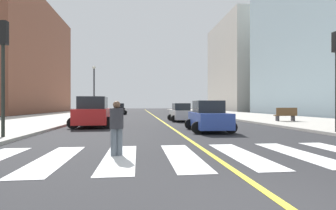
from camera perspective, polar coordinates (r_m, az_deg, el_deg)
sidewalk_kerb_east at (r=27.49m, az=24.93°, el=-2.96°), size 10.00×120.00×0.15m
sidewalk_kerb_west at (r=25.48m, az=-29.86°, el=-3.20°), size 10.00×120.00×0.15m
crosswalk_paint at (r=7.84m, az=9.81°, el=-10.98°), size 13.50×4.00×0.01m
lane_divider_paint at (r=43.46m, az=-3.79°, el=-1.96°), size 0.16×80.00×0.01m
parking_garage_concrete at (r=73.63m, az=18.18°, el=8.14°), size 18.00×24.00×23.84m
low_rise_brick_west at (r=58.96m, az=-32.37°, el=8.91°), size 16.00×32.00×21.24m
car_silver_nearest at (r=23.62m, az=2.98°, el=-1.75°), size 2.34×3.72×1.66m
car_black_second at (r=40.98m, az=-10.79°, el=-0.94°), size 2.55×3.99×1.75m
car_blue_third at (r=14.86m, az=9.02°, el=-2.63°), size 2.54×3.97×1.75m
car_red_fourth at (r=18.32m, az=-16.21°, el=-1.68°), size 2.96×4.66×2.05m
traffic_light_far_corner at (r=13.09m, az=-32.77°, el=9.21°), size 0.36×0.41×4.91m
park_bench at (r=23.63m, az=24.69°, el=-1.96°), size 1.82×0.64×1.12m
pedestrian_crossing at (r=7.73m, az=-11.35°, el=-4.51°), size 0.40×0.40×1.62m
street_lamp at (r=34.94m, az=-16.11°, el=4.17°), size 0.44×0.44×6.48m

